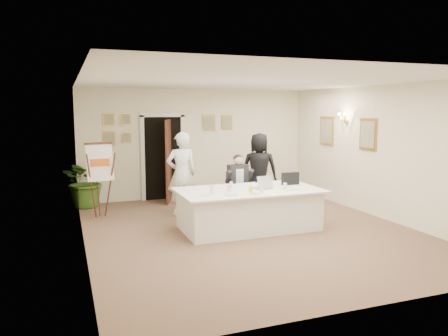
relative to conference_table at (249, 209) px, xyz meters
name	(u,v)px	position (x,y,z in m)	size (l,w,h in m)	color
floor	(249,230)	(-0.03, -0.09, -0.39)	(7.00, 7.00, 0.00)	brown
ceiling	(250,81)	(-0.03, -0.09, 2.41)	(6.00, 7.00, 0.02)	white
wall_back	(196,144)	(-0.03, 3.41, 1.01)	(6.00, 0.10, 2.80)	#EBE2C6
wall_front	(374,189)	(-0.03, -3.59, 1.01)	(6.00, 0.10, 2.80)	#EBE2C6
wall_left	(81,164)	(-3.03, -0.09, 1.01)	(0.10, 7.00, 2.80)	#EBE2C6
wall_right	(381,152)	(2.97, -0.09, 1.01)	(0.10, 7.00, 2.80)	#EBE2C6
doorway	(165,159)	(-0.91, 3.23, 0.65)	(1.14, 0.86, 2.20)	black
pictures_back_wall	(166,127)	(-0.83, 3.38, 1.46)	(3.40, 0.06, 0.80)	#BA893F
pictures_right_wall	(346,133)	(2.94, 1.11, 1.36)	(0.06, 2.20, 0.80)	#BA893F
wall_sconce	(344,118)	(2.87, 1.11, 1.71)	(0.20, 0.30, 0.24)	gold
conference_table	(249,209)	(0.00, 0.00, 0.00)	(2.72, 1.45, 0.78)	white
seated_man	(239,185)	(0.22, 1.06, 0.28)	(0.58, 0.62, 1.35)	black
flip_chart	(100,184)	(-2.61, 1.91, 0.34)	(0.56, 0.39, 1.57)	#3D1F13
standing_man	(182,174)	(-0.93, 1.50, 0.51)	(0.66, 0.43, 1.81)	silver
standing_woman	(259,169)	(1.05, 1.82, 0.48)	(0.85, 0.55, 1.74)	black
potted_palm	(86,180)	(-2.83, 3.11, 0.25)	(1.16, 1.00, 1.29)	#355A1E
laptop	(262,181)	(0.29, 0.01, 0.52)	(0.32, 0.34, 0.28)	#B7BABC
laptop_bag	(290,179)	(0.99, 0.19, 0.51)	(0.36, 0.10, 0.25)	black
paper_stack	(291,189)	(0.73, -0.30, 0.40)	(0.31, 0.22, 0.03)	white
plate_left	(206,195)	(-0.96, -0.31, 0.39)	(0.20, 0.20, 0.01)	white
plate_mid	(231,195)	(-0.53, -0.44, 0.39)	(0.24, 0.24, 0.01)	white
plate_near	(256,194)	(-0.09, -0.52, 0.39)	(0.20, 0.20, 0.01)	white
glass_a	(212,189)	(-0.79, -0.13, 0.45)	(0.06, 0.06, 0.14)	silver
glass_b	(262,189)	(0.08, -0.40, 0.45)	(0.07, 0.07, 0.14)	silver
glass_c	(285,186)	(0.61, -0.31, 0.45)	(0.07, 0.07, 0.14)	silver
glass_d	(231,185)	(-0.30, 0.17, 0.45)	(0.06, 0.06, 0.14)	silver
oj_glass	(251,190)	(-0.13, -0.39, 0.45)	(0.07, 0.07, 0.13)	yellow
steel_jug	(229,189)	(-0.46, -0.13, 0.44)	(0.10, 0.10, 0.11)	silver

